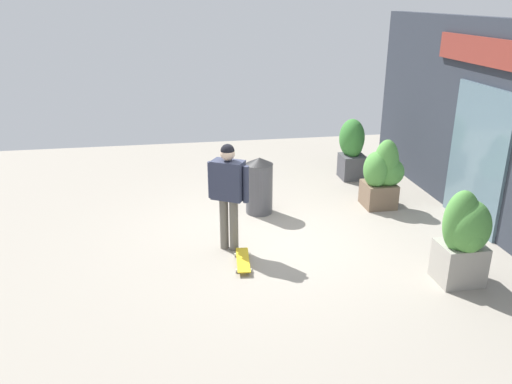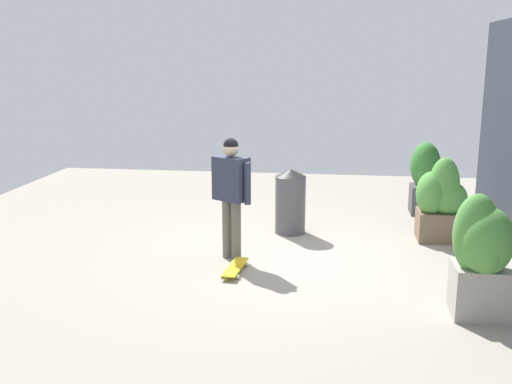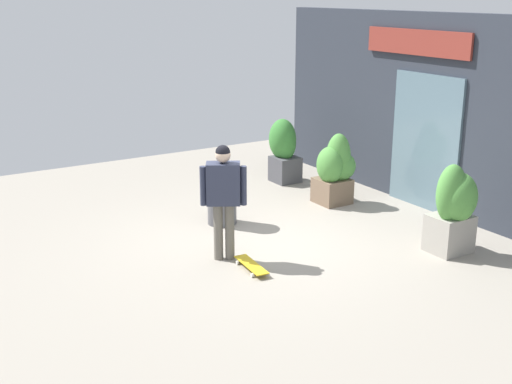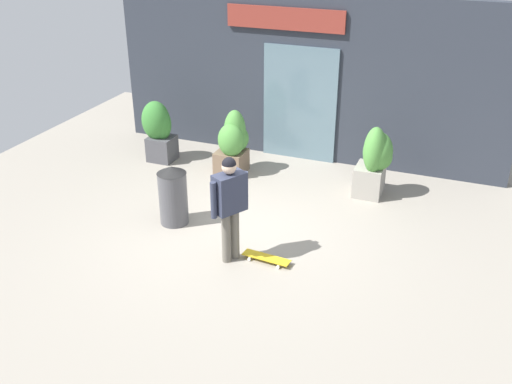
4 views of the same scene
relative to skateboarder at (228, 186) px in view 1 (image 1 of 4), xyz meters
The scene contains 8 objects.
ground_plane 1.27m from the skateboarder, 104.22° to the left, with size 12.00×12.00×0.00m, color gray.
building_facade 4.27m from the skateboarder, 92.66° to the left, with size 8.01×0.31×3.30m.
skateboarder is the anchor object (origin of this frame).
skateboard 1.09m from the skateboarder, 14.51° to the left, with size 0.75×0.28×0.08m.
planter_box_left 3.17m from the skateboarder, 112.59° to the left, with size 0.59×0.74×1.26m.
planter_box_right 4.10m from the skateboarder, 134.35° to the left, with size 0.64×0.52×1.24m.
planter_box_mid 3.27m from the skateboarder, 62.07° to the left, with size 0.62×0.63×1.33m.
trash_bin 1.57m from the skateboarder, 152.48° to the left, with size 0.48×0.48×1.01m.
Camera 1 is at (7.17, -1.52, 3.59)m, focal length 36.07 mm.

